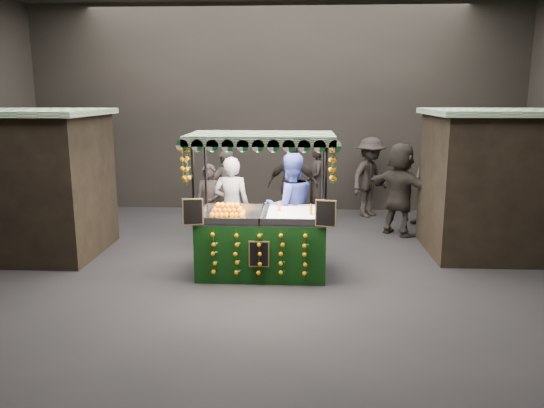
{
  "coord_description": "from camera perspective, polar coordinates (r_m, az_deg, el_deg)",
  "views": [
    {
      "loc": [
        0.64,
        -8.1,
        2.88
      ],
      "look_at": [
        0.17,
        0.4,
        1.09
      ],
      "focal_mm": 34.93,
      "sensor_mm": 36.0,
      "label": 1
    }
  ],
  "objects": [
    {
      "name": "neighbour_stall_left",
      "position": [
        10.52,
        -25.53,
        2.12
      ],
      "size": [
        3.0,
        2.2,
        2.6
      ],
      "color": "black",
      "rests_on": "ground"
    },
    {
      "name": "market_hall",
      "position": [
        8.14,
        -1.42,
        15.41
      ],
      "size": [
        12.1,
        10.1,
        5.05
      ],
      "color": "black",
      "rests_on": "ground"
    },
    {
      "name": "shopper_1",
      "position": [
        12.0,
        16.81,
        1.89
      ],
      "size": [
        1.11,
        1.04,
        1.81
      ],
      "rotation": [
        0.0,
        0.0,
        -0.53
      ],
      "color": "#2E2926",
      "rests_on": "ground"
    },
    {
      "name": "shopper_7",
      "position": [
        11.15,
        -5.04,
        1.41
      ],
      "size": [
        0.74,
        0.73,
        1.72
      ],
      "rotation": [
        0.0,
        0.0,
        -2.41
      ],
      "color": "#282420",
      "rests_on": "ground"
    },
    {
      "name": "shopper_0",
      "position": [
        10.27,
        -6.74,
        -0.02
      ],
      "size": [
        0.61,
        0.44,
        1.55
      ],
      "rotation": [
        0.0,
        0.0,
        -0.12
      ],
      "color": "#2E2726",
      "rests_on": "ground"
    },
    {
      "name": "juice_stall",
      "position": [
        8.47,
        -1.06,
        -3.02
      ],
      "size": [
        2.34,
        1.38,
        2.27
      ],
      "color": "black",
      "rests_on": "ground"
    },
    {
      "name": "vendor_blue",
      "position": [
        9.17,
        1.97,
        -0.35
      ],
      "size": [
        1.1,
        0.98,
        1.88
      ],
      "rotation": [
        0.0,
        0.0,
        3.48
      ],
      "color": "navy",
      "rests_on": "ground"
    },
    {
      "name": "shopper_5",
      "position": [
        11.11,
        13.64,
        1.55
      ],
      "size": [
        1.61,
        1.68,
        1.91
      ],
      "rotation": [
        0.0,
        0.0,
        2.31
      ],
      "color": "#2B2723",
      "rests_on": "ground"
    },
    {
      "name": "shopper_3",
      "position": [
        12.65,
        10.51,
        2.85
      ],
      "size": [
        1.34,
        1.36,
        1.88
      ],
      "rotation": [
        0.0,
        0.0,
        0.82
      ],
      "color": "black",
      "rests_on": "ground"
    },
    {
      "name": "shopper_4",
      "position": [
        11.9,
        -21.7,
        1.0
      ],
      "size": [
        0.84,
        0.59,
        1.62
      ],
      "rotation": [
        0.0,
        0.0,
        3.24
      ],
      "color": "black",
      "rests_on": "ground"
    },
    {
      "name": "neighbour_stall_right",
      "position": [
        10.43,
        24.25,
        2.16
      ],
      "size": [
        3.0,
        2.2,
        2.6
      ],
      "color": "black",
      "rests_on": "ground"
    },
    {
      "name": "vendor_grey",
      "position": [
        9.49,
        -4.39,
        -0.24
      ],
      "size": [
        0.66,
        0.44,
        1.79
      ],
      "rotation": [
        0.0,
        0.0,
        3.13
      ],
      "color": "slate",
      "rests_on": "ground"
    },
    {
      "name": "ground",
      "position": [
        8.62,
        -1.3,
        -7.64
      ],
      "size": [
        12.0,
        12.0,
        0.0
      ],
      "primitive_type": "plane",
      "color": "black",
      "rests_on": "ground"
    },
    {
      "name": "shopper_2",
      "position": [
        11.38,
        2.25,
        2.04
      ],
      "size": [
        1.16,
        0.63,
        1.88
      ],
      "rotation": [
        0.0,
        0.0,
        2.98
      ],
      "color": "#2A2622",
      "rests_on": "ground"
    },
    {
      "name": "shopper_6",
      "position": [
        11.79,
        4.81,
        2.14
      ],
      "size": [
        0.46,
        0.67,
        1.79
      ],
      "rotation": [
        0.0,
        0.0,
        -1.52
      ],
      "color": "black",
      "rests_on": "ground"
    }
  ]
}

